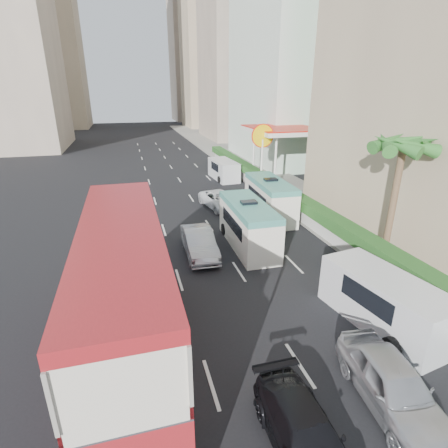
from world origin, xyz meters
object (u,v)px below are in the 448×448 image
object	(u,v)px
minibus_near	(248,225)
panel_van_far	(224,170)
minibus_far	(270,199)
van_asset	(220,208)
car_silver_lane_a	(200,254)
shell_station	(282,154)
car_silver_lane_b	(388,404)
double_decker_bus	(127,296)
panel_van_near	(384,301)
palm_tree	(393,204)

from	to	relation	value
minibus_near	panel_van_far	bearing A→B (deg)	80.55
minibus_far	van_asset	bearing A→B (deg)	138.72
van_asset	minibus_far	size ratio (longest dim) A/B	0.76
car_silver_lane_a	panel_van_far	world-z (taller)	panel_van_far
car_silver_lane_a	van_asset	size ratio (longest dim) A/B	0.96
car_silver_lane_a	shell_station	bearing A→B (deg)	53.19
minibus_far	car_silver_lane_b	bearing A→B (deg)	-97.34
double_decker_bus	panel_van_far	distance (m)	27.24
car_silver_lane_b	panel_van_near	distance (m)	4.34
minibus_near	panel_van_near	world-z (taller)	minibus_near
car_silver_lane_a	minibus_near	distance (m)	3.45
double_decker_bus	minibus_far	xyz separation A→B (m)	(10.49, 12.73, -1.14)
palm_tree	shell_station	xyz separation A→B (m)	(2.20, 19.00, -0.63)
car_silver_lane_a	panel_van_near	world-z (taller)	panel_van_near
car_silver_lane_b	palm_tree	world-z (taller)	palm_tree
double_decker_bus	minibus_far	bearing A→B (deg)	50.53
palm_tree	shell_station	bearing A→B (deg)	83.40
shell_station	minibus_far	bearing A→B (deg)	-118.24
double_decker_bus	panel_van_near	bearing A→B (deg)	-4.40
shell_station	car_silver_lane_b	bearing A→B (deg)	-107.37
car_silver_lane_a	panel_van_near	size ratio (longest dim) A/B	0.86
double_decker_bus	car_silver_lane_a	distance (m)	8.96
car_silver_lane_b	minibus_far	distance (m)	17.26
car_silver_lane_a	minibus_near	world-z (taller)	minibus_near
car_silver_lane_a	palm_tree	world-z (taller)	palm_tree
minibus_far	palm_tree	bearing A→B (deg)	-66.53
minibus_near	panel_van_far	size ratio (longest dim) A/B	1.23
minibus_near	minibus_far	bearing A→B (deg)	55.57
double_decker_bus	van_asset	size ratio (longest dim) A/B	2.30
car_silver_lane_b	shell_station	size ratio (longest dim) A/B	0.56
panel_van_far	car_silver_lane_b	bearing A→B (deg)	-99.35
car_silver_lane_a	palm_tree	xyz separation A→B (m)	(9.80, -3.60, 3.38)
car_silver_lane_b	minibus_far	world-z (taller)	minibus_far
palm_tree	panel_van_far	bearing A→B (deg)	99.37
car_silver_lane_a	van_asset	distance (m)	8.78
palm_tree	car_silver_lane_a	bearing A→B (deg)	159.81
minibus_near	shell_station	xyz separation A→B (m)	(8.86, 14.97, 1.38)
car_silver_lane_a	car_silver_lane_b	distance (m)	12.32
double_decker_bus	car_silver_lane_a	xyz separation A→B (m)	(4.00, 7.60, -2.53)
van_asset	panel_van_near	bearing A→B (deg)	-92.29
shell_station	car_silver_lane_a	bearing A→B (deg)	-127.93
minibus_far	shell_station	distance (m)	11.73
palm_tree	minibus_far	bearing A→B (deg)	110.79
minibus_near	minibus_far	xyz separation A→B (m)	(3.35, 4.70, 0.02)
double_decker_bus	car_silver_lane_b	world-z (taller)	double_decker_bus
shell_station	double_decker_bus	bearing A→B (deg)	-124.82
minibus_far	shell_station	xyz separation A→B (m)	(5.51, 10.27, 1.36)
palm_tree	car_silver_lane_b	bearing A→B (deg)	-127.54
double_decker_bus	shell_station	world-z (taller)	shell_station
car_silver_lane_b	minibus_near	distance (m)	12.32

